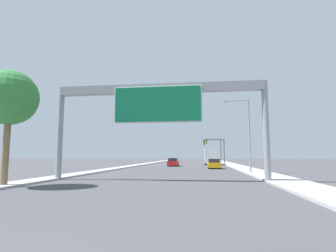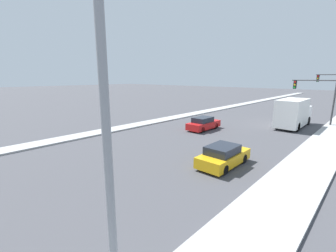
# 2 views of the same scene
# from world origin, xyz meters

# --- Properties ---
(median_strip_left) EXTENTS (2.00, 120.00, 0.15)m
(median_strip_left) POSITION_xyz_m (-9.00, 60.00, 0.07)
(median_strip_left) COLOR #A8A8A8
(median_strip_left) RESTS_ON ground
(car_mid_right) EXTENTS (1.85, 4.26, 1.44)m
(car_mid_right) POSITION_xyz_m (5.25, 37.84, 0.68)
(car_mid_right) COLOR gold
(car_mid_right) RESTS_ON ground
(car_near_left) EXTENTS (1.76, 4.44, 1.45)m
(car_near_left) POSITION_xyz_m (-1.75, 45.80, 0.69)
(car_near_left) COLOR red
(car_near_left) RESTS_ON ground
(truck_box_primary) EXTENTS (2.42, 7.41, 3.37)m
(truck_box_primary) POSITION_xyz_m (5.25, 54.10, 1.70)
(truck_box_primary) COLOR white
(truck_box_primary) RESTS_ON ground
(traffic_light_near_intersection) EXTENTS (4.88, 0.32, 5.75)m
(traffic_light_near_intersection) POSITION_xyz_m (6.88, 58.00, 3.94)
(traffic_light_near_intersection) COLOR #3D3D3F
(traffic_light_near_intersection) RESTS_ON ground
(traffic_light_mid_block) EXTENTS (4.10, 0.32, 6.52)m
(traffic_light_mid_block) POSITION_xyz_m (7.26, 68.00, 4.36)
(traffic_light_mid_block) COLOR #3D3D3F
(traffic_light_mid_block) RESTS_ON ground
(street_lamp_right) EXTENTS (2.72, 0.28, 8.18)m
(street_lamp_right) POSITION_xyz_m (8.25, 27.10, 4.88)
(street_lamp_right) COLOR gray
(street_lamp_right) RESTS_ON ground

